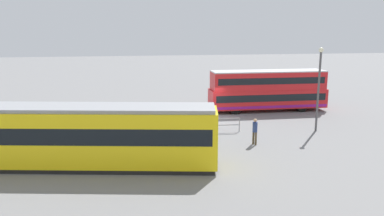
# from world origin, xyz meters

# --- Properties ---
(ground_plane) EXTENTS (160.00, 160.00, 0.00)m
(ground_plane) POSITION_xyz_m (0.00, 0.00, 0.00)
(ground_plane) COLOR slate
(double_decker_bus) EXTENTS (11.04, 2.73, 3.81)m
(double_decker_bus) POSITION_xyz_m (-5.78, -2.03, 1.94)
(double_decker_bus) COLOR red
(double_decker_bus) RESTS_ON ground
(tram_yellow) EXTENTS (14.37, 5.24, 3.49)m
(tram_yellow) POSITION_xyz_m (9.40, 10.45, 1.81)
(tram_yellow) COLOR yellow
(tram_yellow) RESTS_ON ground
(pedestrian_near_railing) EXTENTS (0.40, 0.40, 1.67)m
(pedestrian_near_railing) POSITION_xyz_m (5.72, 6.58, 0.96)
(pedestrian_near_railing) COLOR black
(pedestrian_near_railing) RESTS_ON ground
(pedestrian_crossing) EXTENTS (0.43, 0.43, 1.78)m
(pedestrian_crossing) POSITION_xyz_m (-1.05, 8.07, 1.03)
(pedestrian_crossing) COLOR #4C3F2D
(pedestrian_crossing) RESTS_ON ground
(pedestrian_railing) EXTENTS (9.37, 0.73, 1.08)m
(pedestrian_railing) POSITION_xyz_m (3.66, 4.47, 0.75)
(pedestrian_railing) COLOR gray
(pedestrian_railing) RESTS_ON ground
(info_sign) EXTENTS (1.11, 0.16, 2.42)m
(info_sign) POSITION_xyz_m (9.40, 4.05, 1.68)
(info_sign) COLOR slate
(info_sign) RESTS_ON ground
(street_lamp) EXTENTS (0.36, 0.36, 6.29)m
(street_lamp) POSITION_xyz_m (-6.78, 5.60, 3.71)
(street_lamp) COLOR #4C4C51
(street_lamp) RESTS_ON ground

